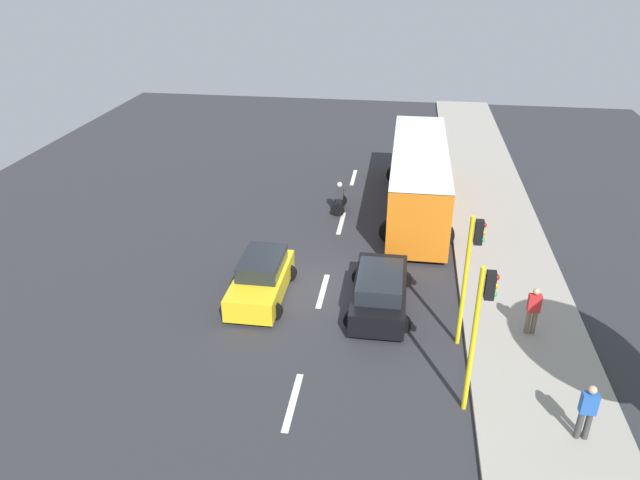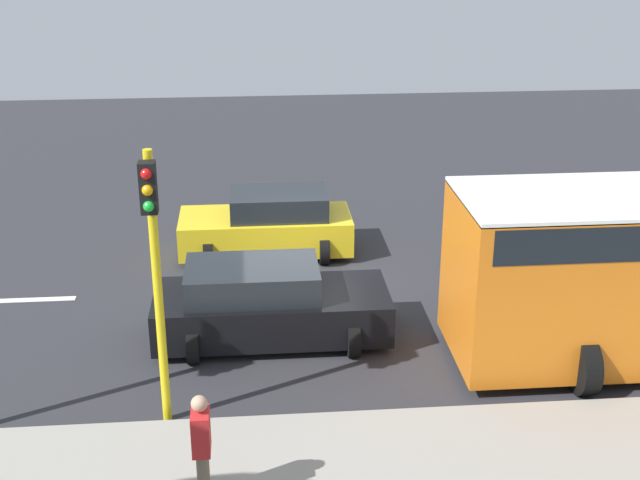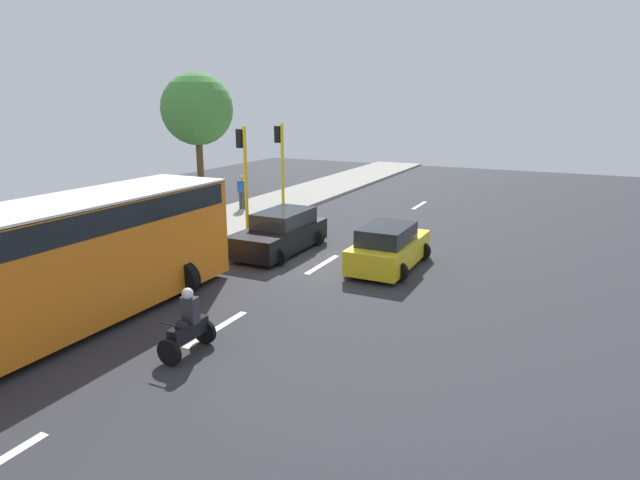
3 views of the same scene
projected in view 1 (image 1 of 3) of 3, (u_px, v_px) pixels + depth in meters
name	position (u px, v px, depth m)	size (l,w,h in m)	color
ground_plane	(323.00, 292.00, 21.95)	(40.00, 60.00, 0.10)	#2D2D33
sidewalk	(517.00, 304.00, 20.99)	(4.00, 60.00, 0.15)	#9E998E
lane_stripe_north	(293.00, 402.00, 16.63)	(0.20, 2.40, 0.01)	white
lane_stripe_mid	(323.00, 291.00, 21.93)	(0.20, 2.40, 0.01)	white
lane_stripe_south	(341.00, 223.00, 27.23)	(0.20, 2.40, 0.01)	white
lane_stripe_far_south	(354.00, 177.00, 32.53)	(0.20, 2.40, 0.01)	white
car_black	(380.00, 290.00, 20.62)	(2.24, 4.41, 1.52)	black
car_yellow_cab	(261.00, 279.00, 21.31)	(2.14, 4.00, 1.52)	yellow
city_bus	(419.00, 175.00, 27.69)	(3.20, 11.00, 3.16)	orange
motorcycle	(340.00, 199.00, 28.15)	(0.60, 1.30, 1.53)	black
pedestrian_near_signal	(533.00, 309.00, 18.93)	(0.40, 0.24, 1.69)	#72604C
pedestrian_by_tree	(587.00, 411.00, 14.83)	(0.40, 0.24, 1.69)	#3F3F3F
traffic_light_corner	(470.00, 264.00, 17.76)	(0.49, 0.24, 4.50)	yellow
traffic_light_midblock	(480.00, 321.00, 15.09)	(0.49, 0.24, 4.50)	yellow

